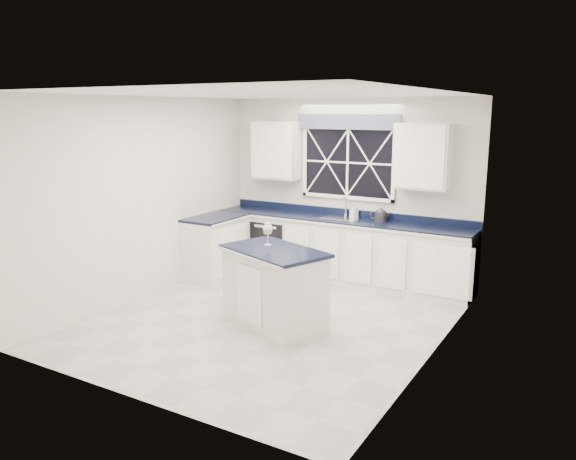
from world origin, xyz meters
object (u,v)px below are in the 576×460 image
Objects in this scene: kettle at (380,215)px; soap_bottle at (354,210)px; faucet at (345,206)px; island at (274,287)px; dishwasher at (277,244)px; wine_glass at (268,230)px.

kettle is 0.46m from soap_bottle.
island is at bearing -86.58° from faucet.
island is at bearing -90.37° from soap_bottle.
soap_bottle is at bearing -2.45° from faucet.
soap_bottle is at bearing 155.94° from kettle.
dishwasher is 2.81× the size of kettle.
wine_glass reaches higher than island.
wine_glass reaches higher than dishwasher.
island is (0.14, -2.26, -0.63)m from faucet.
island reaches higher than dishwasher.
wine_glass is at bearing -95.06° from soap_bottle.
dishwasher is 3.88× the size of soap_bottle.
island is 5.30× the size of wine_glass.
soap_bottle reaches higher than dishwasher.
faucet reaches higher than wine_glass.
kettle is (1.70, 0.11, 0.63)m from dishwasher.
dishwasher is at bearing -171.45° from soap_bottle.
dishwasher is at bearing 118.74° from wine_glass.
dishwasher is 2.72× the size of faucet.
kettle is at bearing 72.67° from wine_glass.
island is 2.33m from soap_bottle.
faucet is 1.43× the size of soap_bottle.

